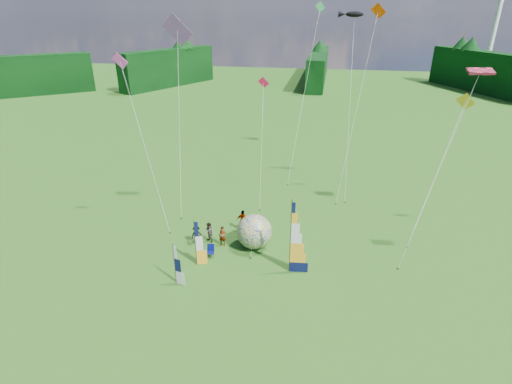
% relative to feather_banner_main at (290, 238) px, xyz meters
% --- Properties ---
extents(ground, '(220.00, 220.00, 0.00)m').
position_rel_feather_banner_main_xyz_m(ground, '(-1.71, -2.61, -2.80)').
color(ground, '#395A22').
rests_on(ground, ground).
extents(treeline_ring, '(210.00, 210.00, 8.00)m').
position_rel_feather_banner_main_xyz_m(treeline_ring, '(-1.71, -2.61, 1.20)').
color(treeline_ring, '#0A3A0E').
rests_on(treeline_ring, ground).
extents(turbine_right, '(8.00, 1.20, 30.00)m').
position_rel_feather_banner_main_xyz_m(turbine_right, '(43.29, 99.39, 12.20)').
color(turbine_right, silver).
rests_on(turbine_right, ground).
extents(feather_banner_main, '(1.50, 0.23, 5.60)m').
position_rel_feather_banner_main_xyz_m(feather_banner_main, '(0.00, 0.00, 0.00)').
color(feather_banner_main, '#0C113F').
rests_on(feather_banner_main, ground).
extents(side_banner_left, '(0.99, 0.41, 3.62)m').
position_rel_feather_banner_main_xyz_m(side_banner_left, '(-6.86, -0.40, -0.99)').
color(side_banner_left, '#FFAB1F').
rests_on(side_banner_left, ground).
extents(side_banner_far, '(0.91, 0.32, 3.06)m').
position_rel_feather_banner_main_xyz_m(side_banner_far, '(-7.57, -2.76, -1.27)').
color(side_banner_far, white).
rests_on(side_banner_far, ground).
extents(bol_inflatable, '(2.90, 2.90, 2.79)m').
position_rel_feather_banner_main_xyz_m(bol_inflatable, '(-3.11, 2.79, -1.40)').
color(bol_inflatable, '#001A8A').
rests_on(bol_inflatable, ground).
extents(spectator_a, '(0.62, 0.41, 1.68)m').
position_rel_feather_banner_main_xyz_m(spectator_a, '(-5.63, 2.52, -1.96)').
color(spectator_a, '#66594C').
rests_on(spectator_a, ground).
extents(spectator_b, '(0.93, 0.84, 1.75)m').
position_rel_feather_banner_main_xyz_m(spectator_b, '(-6.82, 2.80, -1.93)').
color(spectator_b, '#66594C').
rests_on(spectator_b, ground).
extents(spectator_c, '(0.91, 1.04, 1.57)m').
position_rel_feather_banner_main_xyz_m(spectator_c, '(-7.78, 2.45, -2.01)').
color(spectator_c, '#66594C').
rests_on(spectator_c, ground).
extents(spectator_d, '(1.16, 0.58, 1.90)m').
position_rel_feather_banner_main_xyz_m(spectator_d, '(-4.53, 5.17, -1.85)').
color(spectator_d, '#66594C').
rests_on(spectator_d, ground).
extents(camp_chair, '(0.69, 0.69, 1.02)m').
position_rel_feather_banner_main_xyz_m(camp_chair, '(-6.12, 0.73, -2.29)').
color(camp_chair, '#040B4C').
rests_on(camp_chair, ground).
extents(kite_whale, '(3.77, 13.33, 18.10)m').
position_rel_feather_banner_main_xyz_m(kite_whale, '(3.99, 17.55, 6.25)').
color(kite_whale, black).
rests_on(kite_whale, ground).
extents(kite_rainbow_delta, '(7.16, 11.68, 17.97)m').
position_rel_feather_banner_main_xyz_m(kite_rainbow_delta, '(-11.21, 9.39, 6.19)').
color(kite_rainbow_delta, '#E02552').
rests_on(kite_rainbow_delta, ground).
extents(kite_parafoil, '(8.44, 9.51, 15.15)m').
position_rel_feather_banner_main_xyz_m(kite_parafoil, '(9.98, 4.46, 4.78)').
color(kite_parafoil, '#DD2A4D').
rests_on(kite_parafoil, ground).
extents(small_kite_red, '(4.09, 11.25, 11.31)m').
position_rel_feather_banner_main_xyz_m(small_kite_red, '(-4.39, 13.62, 2.85)').
color(small_kite_red, '#E61445').
rests_on(small_kite_red, ground).
extents(small_kite_orange, '(6.00, 9.60, 18.35)m').
position_rel_feather_banner_main_xyz_m(small_kite_orange, '(4.55, 15.11, 6.38)').
color(small_kite_orange, '#FB4500').
rests_on(small_kite_orange, ground).
extents(small_kite_yellow, '(8.21, 10.59, 11.56)m').
position_rel_feather_banner_main_xyz_m(small_kite_yellow, '(11.02, 8.45, 2.98)').
color(small_kite_yellow, yellow).
rests_on(small_kite_yellow, ground).
extents(small_kite_pink, '(7.71, 7.51, 14.58)m').
position_rel_feather_banner_main_xyz_m(small_kite_pink, '(-13.13, 6.04, 4.49)').
color(small_kite_pink, '#F44AC1').
rests_on(small_kite_pink, ground).
extents(small_kite_green, '(8.18, 13.46, 18.50)m').
position_rel_feather_banner_main_xyz_m(small_kite_green, '(-0.89, 20.96, 6.45)').
color(small_kite_green, '#40B460').
rests_on(small_kite_green, ground).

